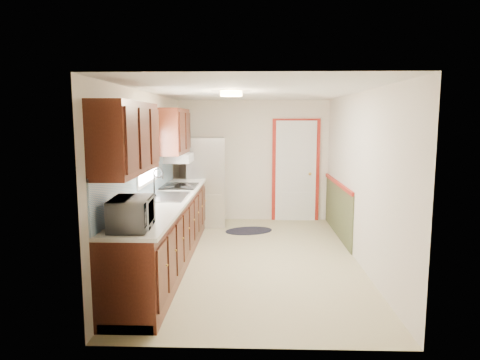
{
  "coord_description": "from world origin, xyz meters",
  "views": [
    {
      "loc": [
        -0.0,
        -6.05,
        2.01
      ],
      "look_at": [
        -0.19,
        0.07,
        1.15
      ],
      "focal_mm": 32.0,
      "sensor_mm": 36.0,
      "label": 1
    }
  ],
  "objects": [
    {
      "name": "room_shell",
      "position": [
        0.0,
        0.0,
        1.2
      ],
      "size": [
        3.2,
        5.2,
        2.52
      ],
      "color": "tan",
      "rests_on": "ground"
    },
    {
      "name": "rug",
      "position": [
        -0.07,
        1.55,
        0.01
      ],
      "size": [
        1.0,
        0.79,
        0.01
      ],
      "primitive_type": "ellipsoid",
      "rotation": [
        0.0,
        0.0,
        0.31
      ],
      "color": "black",
      "rests_on": "ground"
    },
    {
      "name": "microwave",
      "position": [
        -1.2,
        -1.95,
        1.13
      ],
      "size": [
        0.35,
        0.58,
        0.38
      ],
      "primitive_type": "imported",
      "rotation": [
        0.0,
        0.0,
        1.65
      ],
      "color": "white",
      "rests_on": "kitchen_run"
    },
    {
      "name": "back_wall_trim",
      "position": [
        0.99,
        2.21,
        0.89
      ],
      "size": [
        1.12,
        2.3,
        2.08
      ],
      "color": "maroon",
      "rests_on": "ground"
    },
    {
      "name": "cooktop",
      "position": [
        -1.19,
        0.75,
        0.95
      ],
      "size": [
        0.55,
        0.66,
        0.02
      ],
      "primitive_type": "cube",
      "color": "black",
      "rests_on": "kitchen_run"
    },
    {
      "name": "refrigerator",
      "position": [
        -0.91,
        2.04,
        0.84
      ],
      "size": [
        0.77,
        0.74,
        1.68
      ],
      "rotation": [
        0.0,
        0.0,
        0.11
      ],
      "color": "#B7B7BC",
      "rests_on": "ground"
    },
    {
      "name": "kitchen_run",
      "position": [
        -1.24,
        -0.29,
        0.81
      ],
      "size": [
        0.63,
        4.0,
        2.2
      ],
      "color": "#3D170D",
      "rests_on": "ground"
    },
    {
      "name": "ceiling_fixture",
      "position": [
        -0.3,
        -0.2,
        2.36
      ],
      "size": [
        0.3,
        0.3,
        0.06
      ],
      "primitive_type": "cylinder",
      "color": "#FFD88C",
      "rests_on": "room_shell"
    }
  ]
}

